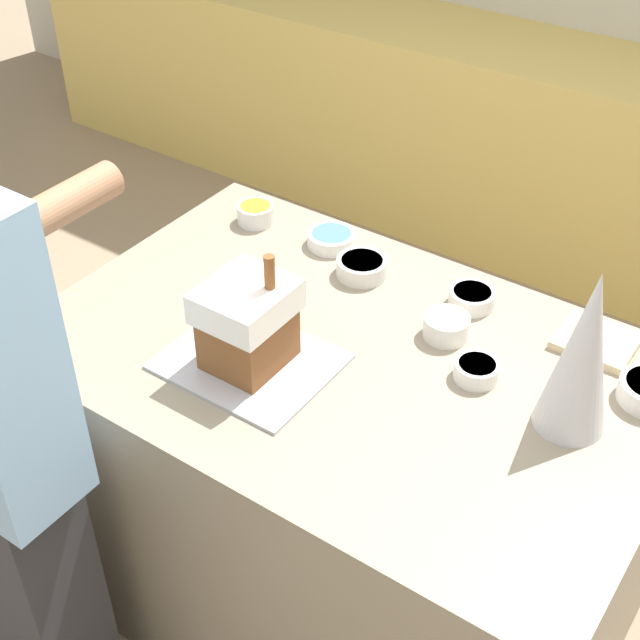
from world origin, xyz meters
name	(u,v)px	position (x,y,z in m)	size (l,w,h in m)	color
ground_plane	(344,593)	(0.00, 0.00, 0.00)	(12.00, 12.00, 0.00)	gray
back_cabinet_block	(621,178)	(0.00, 2.03, 0.44)	(6.00, 0.60, 0.88)	#DBBC60
kitchen_island	(347,488)	(0.00, 0.00, 0.45)	(1.44, 0.93, 0.90)	gray
baking_tray	(250,361)	(-0.17, -0.16, 0.91)	(0.37, 0.30, 0.01)	#B2B2BC
gingerbread_house	(247,323)	(-0.17, -0.16, 1.02)	(0.17, 0.20, 0.28)	brown
decorative_tree	(584,353)	(0.49, 0.07, 1.09)	(0.15, 0.15, 0.38)	silver
candy_bowl_center_rear	(446,326)	(0.15, 0.18, 0.93)	(0.11, 0.11, 0.05)	white
candy_bowl_behind_tray	(477,370)	(0.27, 0.09, 0.93)	(0.10, 0.10, 0.04)	white
candy_bowl_near_tray_right	(472,297)	(0.14, 0.32, 0.93)	(0.11, 0.11, 0.04)	white
candy_bowl_far_left	(256,213)	(-0.53, 0.33, 0.93)	(0.10, 0.10, 0.05)	silver
candy_bowl_near_tray_left	(331,238)	(-0.29, 0.35, 0.92)	(0.13, 0.13, 0.04)	white
candy_bowl_beside_tree	(362,267)	(-0.15, 0.28, 0.93)	(0.13, 0.13, 0.05)	silver
cookbook	(596,341)	(0.45, 0.35, 0.91)	(0.17, 0.15, 0.02)	#CCB78C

